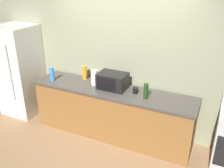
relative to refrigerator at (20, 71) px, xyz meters
name	(u,v)px	position (x,y,z in m)	size (l,w,h in m)	color
ground_plane	(102,146)	(2.05, -0.40, -0.90)	(8.00, 8.00, 0.00)	#93704C
back_wall	(122,57)	(2.05, 0.41, 0.45)	(6.40, 0.10, 2.70)	gray
counter_run	(112,112)	(2.05, 0.00, -0.45)	(2.84, 0.64, 0.90)	brown
refrigerator	(20,71)	(0.00, 0.00, 0.00)	(0.72, 0.73, 1.80)	white
microwave	(113,81)	(2.04, 0.05, 0.13)	(0.48, 0.35, 0.27)	black
paper_towel_roll	(94,77)	(1.69, 0.05, 0.13)	(0.12, 0.12, 0.27)	white
bottle_wine	(146,91)	(2.66, -0.07, 0.12)	(0.07, 0.07, 0.25)	#1E3F19
bottle_dish_soap	(85,73)	(1.40, 0.20, 0.13)	(0.08, 0.08, 0.25)	orange
bottle_spray_cleaner	(52,74)	(0.91, -0.12, 0.13)	(0.08, 0.08, 0.26)	#338CE5
mug_black	(135,90)	(2.45, 0.04, 0.05)	(0.09, 0.09, 0.09)	black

